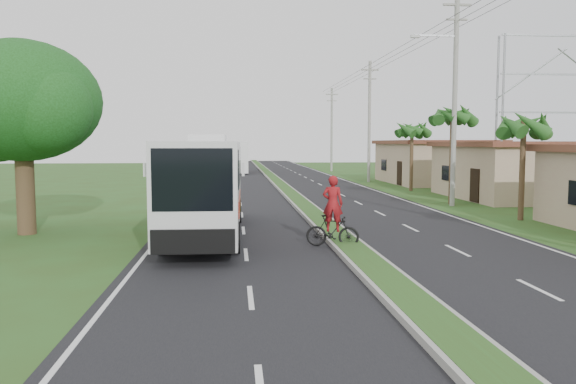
{
  "coord_description": "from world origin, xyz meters",
  "views": [
    {
      "loc": [
        -3.85,
        -12.73,
        3.58
      ],
      "look_at": [
        -1.91,
        7.49,
        1.8
      ],
      "focal_mm": 35.0,
      "sensor_mm": 36.0,
      "label": 1
    }
  ],
  "objects": [
    {
      "name": "shop_far",
      "position": [
        14.0,
        36.0,
        1.93
      ],
      "size": [
        8.6,
        11.6,
        3.82
      ],
      "color": "tan",
      "rests_on": "ground"
    },
    {
      "name": "lane_edge_left",
      "position": [
        -6.7,
        20.0,
        0.0
      ],
      "size": [
        0.12,
        160.0,
        0.01
      ],
      "primitive_type": "cube",
      "color": "silver",
      "rests_on": "ground"
    },
    {
      "name": "utility_pole_d",
      "position": [
        8.5,
        58.0,
        5.42
      ],
      "size": [
        1.6,
        0.28,
        10.5
      ],
      "color": "gray",
      "rests_on": "ground"
    },
    {
      "name": "median_strip",
      "position": [
        0.0,
        20.0,
        0.1
      ],
      "size": [
        1.2,
        160.0,
        0.18
      ],
      "color": "gray",
      "rests_on": "ground"
    },
    {
      "name": "coach_bus_far",
      "position": [
        -4.13,
        56.58,
        2.14
      ],
      "size": [
        3.66,
        13.1,
        3.77
      ],
      "rotation": [
        0.0,
        0.0,
        0.07
      ],
      "color": "white",
      "rests_on": "ground"
    },
    {
      "name": "shade_tree",
      "position": [
        -12.11,
        10.02,
        5.03
      ],
      "size": [
        6.3,
        6.0,
        7.54
      ],
      "color": "#473321",
      "rests_on": "ground"
    },
    {
      "name": "lane_edge_right",
      "position": [
        6.7,
        20.0,
        0.0
      ],
      "size": [
        0.12,
        160.0,
        0.01
      ],
      "primitive_type": "cube",
      "color": "silver",
      "rests_on": "ground"
    },
    {
      "name": "utility_pole_b",
      "position": [
        8.47,
        18.0,
        6.26
      ],
      "size": [
        3.2,
        0.28,
        12.0
      ],
      "color": "gray",
      "rests_on": "ground"
    },
    {
      "name": "palm_verge_b",
      "position": [
        9.4,
        12.0,
        4.36
      ],
      "size": [
        2.4,
        2.4,
        5.05
      ],
      "color": "#473321",
      "rests_on": "ground"
    },
    {
      "name": "palm_verge_c",
      "position": [
        8.8,
        19.0,
        5.12
      ],
      "size": [
        2.4,
        2.4,
        5.85
      ],
      "color": "#473321",
      "rests_on": "ground"
    },
    {
      "name": "shop_mid",
      "position": [
        14.0,
        22.0,
        1.86
      ],
      "size": [
        7.6,
        10.6,
        3.67
      ],
      "color": "tan",
      "rests_on": "ground"
    },
    {
      "name": "utility_pole_c",
      "position": [
        8.5,
        38.0,
        5.67
      ],
      "size": [
        1.6,
        0.28,
        11.0
      ],
      "color": "gray",
      "rests_on": "ground"
    },
    {
      "name": "ground",
      "position": [
        0.0,
        0.0,
        0.0
      ],
      "size": [
        180.0,
        180.0,
        0.0
      ],
      "primitive_type": "plane",
      "color": "#31491A",
      "rests_on": "ground"
    },
    {
      "name": "billboard_lattice",
      "position": [
        22.0,
        30.0,
        6.82
      ],
      "size": [
        10.18,
        1.18,
        12.07
      ],
      "color": "gray",
      "rests_on": "ground"
    },
    {
      "name": "road_asphalt",
      "position": [
        0.0,
        20.0,
        0.01
      ],
      "size": [
        14.0,
        160.0,
        0.02
      ],
      "primitive_type": "cube",
      "color": "black",
      "rests_on": "ground"
    },
    {
      "name": "coach_bus_main",
      "position": [
        -4.91,
        9.19,
        2.15
      ],
      "size": [
        2.76,
        12.14,
        3.91
      ],
      "rotation": [
        0.0,
        0.0,
        -0.02
      ],
      "color": "silver",
      "rests_on": "ground"
    },
    {
      "name": "motorcyclist",
      "position": [
        -0.51,
        6.1,
        0.91
      ],
      "size": [
        1.89,
        1.0,
        2.47
      ],
      "rotation": [
        0.0,
        0.0,
        -0.28
      ],
      "color": "black",
      "rests_on": "ground"
    },
    {
      "name": "palm_verge_d",
      "position": [
        9.3,
        28.0,
        4.55
      ],
      "size": [
        2.4,
        2.4,
        5.25
      ],
      "color": "#473321",
      "rests_on": "ground"
    }
  ]
}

